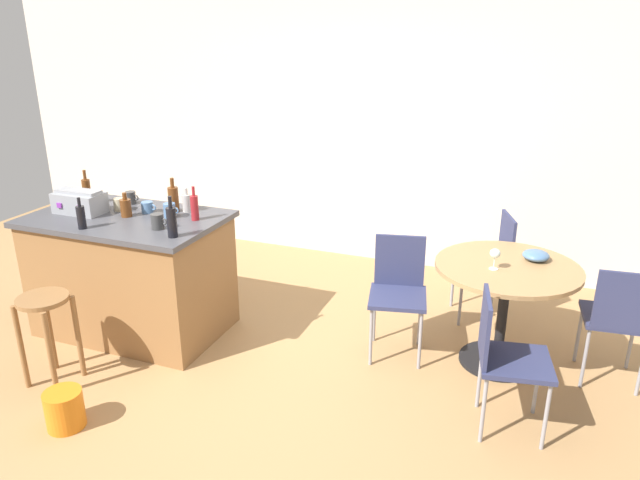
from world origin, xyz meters
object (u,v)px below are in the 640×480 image
object	(u,v)px
cup_2	(158,221)
cup_3	(170,210)
wine_glass	(495,254)
plastic_bucket	(65,409)
wooden_stool	(46,320)
bottle_2	(187,203)
bottle_4	(173,199)
cup_0	(120,204)
dining_table	(505,289)
folding_chair_right	(504,353)
bottle_6	(87,191)
cup_1	(147,207)
serving_bowl	(536,255)
folding_chair_far	(490,258)
kitchen_island	(132,273)
bottle_0	(126,207)
bottle_5	(172,221)
bottle_3	(81,217)
cup_4	(131,198)
toolbox	(80,202)
folding_chair_left	(398,287)
bottle_1	(195,207)
folding_chair_near	(618,316)

from	to	relation	value
cup_2	cup_3	world-z (taller)	cup_2
wine_glass	plastic_bucket	size ratio (longest dim) A/B	0.60
wooden_stool	wine_glass	bearing A→B (deg)	24.57
bottle_2	bottle_4	world-z (taller)	bottle_4
cup_0	wine_glass	bearing A→B (deg)	6.15
cup_0	plastic_bucket	distance (m)	1.62
dining_table	cup_2	distance (m)	2.45
folding_chair_right	bottle_6	bearing A→B (deg)	173.03
cup_1	serving_bowl	bearing A→B (deg)	10.82
cup_3	folding_chair_far	bearing A→B (deg)	26.36
kitchen_island	bottle_0	xyz separation A→B (m)	(0.01, 0.00, 0.53)
bottle_0	bottle_5	size ratio (longest dim) A/B	0.64
bottle_3	serving_bowl	world-z (taller)	bottle_3
plastic_bucket	cup_2	bearing A→B (deg)	88.44
bottle_6	cup_0	xyz separation A→B (m)	(0.36, -0.06, -0.06)
bottle_5	serving_bowl	xyz separation A→B (m)	(2.30, 0.93, -0.26)
cup_4	toolbox	bearing A→B (deg)	-122.10
folding_chair_left	bottle_3	size ratio (longest dim) A/B	3.81
kitchen_island	bottle_3	distance (m)	0.65
folding_chair_right	bottle_3	xyz separation A→B (m)	(-2.88, -0.10, 0.52)
bottle_6	cup_0	distance (m)	0.37
cup_1	bottle_1	bearing A→B (deg)	-3.26
toolbox	wine_glass	distance (m)	3.05
wooden_stool	bottle_5	bearing A→B (deg)	41.63
bottle_1	bottle_6	world-z (taller)	bottle_6
bottle_5	cup_0	xyz separation A→B (m)	(-0.72, 0.36, -0.06)
dining_table	bottle_2	size ratio (longest dim) A/B	5.28
bottle_4	cup_3	world-z (taller)	bottle_4
bottle_5	bottle_1	bearing A→B (deg)	98.89
bottle_5	bottle_0	bearing A→B (deg)	156.23
toolbox	serving_bowl	bearing A→B (deg)	12.42
cup_0	cup_2	world-z (taller)	cup_2
kitchen_island	cup_4	bearing A→B (deg)	119.89
wine_glass	serving_bowl	distance (m)	0.37
toolbox	plastic_bucket	size ratio (longest dim) A/B	1.57
folding_chair_near	cup_0	xyz separation A→B (m)	(-3.56, -0.39, 0.47)
folding_chair_right	cup_4	bearing A→B (deg)	170.01
folding_chair_far	plastic_bucket	bearing A→B (deg)	-132.47
wooden_stool	bottle_5	size ratio (longest dim) A/B	2.21
wine_glass	cup_3	bearing A→B (deg)	-172.50
bottle_6	cup_2	xyz separation A→B (m)	(0.89, -0.32, -0.05)
folding_chair_near	bottle_0	bearing A→B (deg)	-171.77
toolbox	bottle_2	distance (m)	0.80
bottle_5	cup_0	bearing A→B (deg)	153.52
bottle_5	cup_3	world-z (taller)	bottle_5
cup_4	folding_chair_left	bearing A→B (deg)	3.46
folding_chair_left	wine_glass	world-z (taller)	wine_glass
bottle_2	bottle_6	bearing A→B (deg)	-173.08
bottle_1	bottle_2	distance (m)	0.23
kitchen_island	wine_glass	distance (m)	2.70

